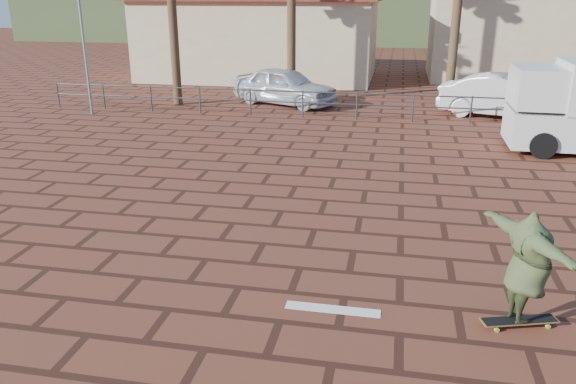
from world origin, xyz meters
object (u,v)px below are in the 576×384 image
(longboard, at_px, (519,321))
(skateboarder, at_px, (528,267))
(car_silver, at_px, (285,86))
(car_white, at_px, (506,97))

(longboard, distance_m, skateboarder, 0.83)
(car_silver, xyz_separation_m, car_white, (8.49, -0.97, 0.02))
(longboard, relative_size, car_silver, 0.25)
(skateboarder, height_order, car_silver, skateboarder)
(car_silver, bearing_deg, skateboarder, -133.63)
(skateboarder, bearing_deg, longboard, -114.98)
(longboard, xyz_separation_m, car_silver, (-6.44, 15.52, 0.67))
(skateboarder, relative_size, car_silver, 0.45)
(skateboarder, bearing_deg, car_silver, -2.44)
(skateboarder, xyz_separation_m, car_silver, (-6.44, 15.52, -0.16))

